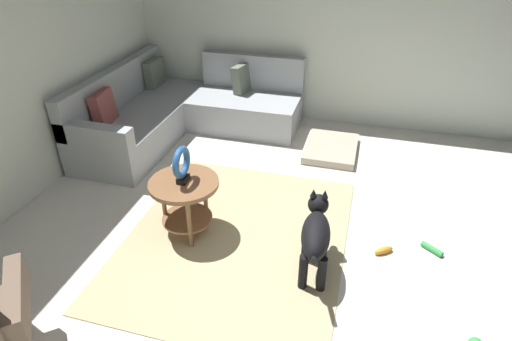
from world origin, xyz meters
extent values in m
cube|color=silver|center=(0.00, 0.00, -0.05)|extent=(6.00, 6.00, 0.10)
cube|color=silver|center=(2.94, 0.00, 1.35)|extent=(0.12, 6.00, 2.70)
cube|color=tan|center=(0.15, 0.70, 0.01)|extent=(2.30, 1.90, 0.01)
cube|color=#9EA3A8|center=(1.73, 2.41, 0.21)|extent=(2.20, 0.85, 0.42)
cube|color=#9EA3A8|center=(1.73, 2.76, 0.65)|extent=(2.20, 0.14, 0.46)
cube|color=#9EA3A8|center=(2.41, 1.28, 0.21)|extent=(0.85, 1.40, 0.42)
cube|color=#9EA3A8|center=(2.76, 1.28, 0.65)|extent=(0.14, 1.40, 0.46)
cube|color=#9EA3A8|center=(0.71, 2.41, 0.53)|extent=(0.16, 0.85, 0.22)
cube|color=slate|center=(2.48, 2.61, 0.59)|extent=(0.38, 0.13, 0.38)
cube|color=#994C47|center=(1.23, 2.61, 0.59)|extent=(0.40, 0.21, 0.39)
cube|color=slate|center=(2.61, 1.38, 0.59)|extent=(0.40, 0.23, 0.39)
cube|color=brown|center=(-1.30, 1.61, 0.51)|extent=(0.52, 0.47, 0.22)
cylinder|color=brown|center=(0.13, 1.15, 0.52)|extent=(0.60, 0.60, 0.04)
cylinder|color=brown|center=(0.13, 1.15, 0.15)|extent=(0.45, 0.45, 0.02)
cylinder|color=brown|center=(0.13, 1.37, 0.25)|extent=(0.04, 0.04, 0.50)
cylinder|color=brown|center=(-0.06, 1.04, 0.25)|extent=(0.04, 0.04, 0.50)
cylinder|color=brown|center=(0.32, 1.04, 0.25)|extent=(0.04, 0.04, 0.50)
cube|color=black|center=(0.13, 1.15, 0.57)|extent=(0.12, 0.08, 0.05)
torus|color=#265999|center=(0.13, 1.15, 0.73)|extent=(0.28, 0.06, 0.28)
cube|color=#B2A38E|center=(1.98, 0.08, 0.04)|extent=(0.80, 0.60, 0.09)
cylinder|color=black|center=(0.04, 0.06, 0.16)|extent=(0.07, 0.07, 0.32)
cylinder|color=black|center=(0.06, -0.08, 0.16)|extent=(0.07, 0.07, 0.32)
cylinder|color=black|center=(-0.27, 0.03, 0.16)|extent=(0.07, 0.07, 0.32)
cylinder|color=black|center=(-0.25, -0.11, 0.16)|extent=(0.07, 0.07, 0.32)
ellipsoid|color=black|center=(-0.10, -0.02, 0.40)|extent=(0.54, 0.27, 0.24)
sphere|color=black|center=(0.19, 0.01, 0.48)|extent=(0.17, 0.17, 0.17)
ellipsoid|color=black|center=(0.27, 0.01, 0.46)|extent=(0.13, 0.08, 0.07)
cone|color=black|center=(0.18, 0.05, 0.59)|extent=(0.06, 0.06, 0.07)
cone|color=black|center=(0.19, -0.04, 0.59)|extent=(0.06, 0.06, 0.07)
cylinder|color=black|center=(-0.41, -0.05, 0.44)|extent=(0.20, 0.06, 0.16)
cylinder|color=green|center=(0.43, -0.97, 0.03)|extent=(0.15, 0.19, 0.05)
ellipsoid|color=orange|center=(0.30, -0.57, 0.03)|extent=(0.15, 0.18, 0.06)
camera|label=1|loc=(-2.63, -0.25, 2.50)|focal=29.86mm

